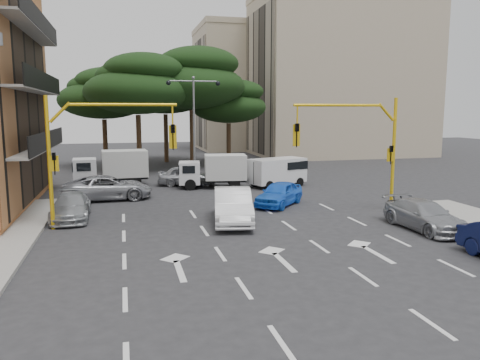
{
  "coord_description": "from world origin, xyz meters",
  "views": [
    {
      "loc": [
        -5.41,
        -20.11,
        5.34
      ],
      "look_at": [
        0.7,
        4.2,
        1.6
      ],
      "focal_mm": 35.0,
      "sensor_mm": 36.0,
      "label": 1
    }
  ],
  "objects_px": {
    "van_white": "(277,172)",
    "box_truck_b": "(213,171)",
    "car_silver_parked": "(424,215)",
    "car_blue_compact": "(279,194)",
    "signal_mast_right": "(364,139)",
    "box_truck_a": "(112,168)",
    "car_white_hatch": "(233,206)",
    "car_silver_cross_b": "(187,176)",
    "signal_mast_left": "(91,143)",
    "car_silver_cross_a": "(108,188)",
    "car_silver_wagon": "(71,207)",
    "street_lamp_center": "(194,109)"
  },
  "relations": [
    {
      "from": "van_white",
      "to": "box_truck_b",
      "type": "xyz_separation_m",
      "value": [
        -4.49,
        0.5,
        0.14
      ]
    },
    {
      "from": "car_silver_parked",
      "to": "car_blue_compact",
      "type": "bearing_deg",
      "value": 121.77
    },
    {
      "from": "signal_mast_right",
      "to": "box_truck_a",
      "type": "xyz_separation_m",
      "value": [
        -13.04,
        12.01,
        -2.62
      ]
    },
    {
      "from": "car_white_hatch",
      "to": "box_truck_b",
      "type": "height_order",
      "value": "box_truck_b"
    },
    {
      "from": "car_silver_cross_b",
      "to": "box_truck_b",
      "type": "distance_m",
      "value": 2.25
    },
    {
      "from": "signal_mast_left",
      "to": "box_truck_b",
      "type": "height_order",
      "value": "signal_mast_left"
    },
    {
      "from": "signal_mast_right",
      "to": "box_truck_a",
      "type": "relative_size",
      "value": 1.16
    },
    {
      "from": "car_silver_cross_a",
      "to": "car_silver_parked",
      "type": "xyz_separation_m",
      "value": [
        14.06,
        -10.93,
        -0.08
      ]
    },
    {
      "from": "box_truck_a",
      "to": "car_silver_cross_b",
      "type": "bearing_deg",
      "value": -104.27
    },
    {
      "from": "car_white_hatch",
      "to": "car_silver_wagon",
      "type": "height_order",
      "value": "car_white_hatch"
    },
    {
      "from": "signal_mast_right",
      "to": "signal_mast_left",
      "type": "bearing_deg",
      "value": 180.0
    },
    {
      "from": "signal_mast_left",
      "to": "car_silver_cross_b",
      "type": "xyz_separation_m",
      "value": [
        5.82,
        11.01,
        -3.18
      ]
    },
    {
      "from": "signal_mast_left",
      "to": "car_silver_cross_b",
      "type": "bearing_deg",
      "value": 62.15
    },
    {
      "from": "signal_mast_right",
      "to": "car_blue_compact",
      "type": "distance_m",
      "value": 5.55
    },
    {
      "from": "street_lamp_center",
      "to": "car_silver_wagon",
      "type": "xyz_separation_m",
      "value": [
        -8.0,
        -12.1,
        -4.8
      ]
    },
    {
      "from": "box_truck_b",
      "to": "van_white",
      "type": "bearing_deg",
      "value": -88.42
    },
    {
      "from": "signal_mast_right",
      "to": "street_lamp_center",
      "type": "xyz_separation_m",
      "value": [
        -6.8,
        14.01,
        1.54
      ]
    },
    {
      "from": "signal_mast_right",
      "to": "car_silver_wagon",
      "type": "relative_size",
      "value": 1.38
    },
    {
      "from": "car_silver_cross_a",
      "to": "box_truck_a",
      "type": "xyz_separation_m",
      "value": [
        0.14,
        5.23,
        0.54
      ]
    },
    {
      "from": "street_lamp_center",
      "to": "box_truck_a",
      "type": "distance_m",
      "value": 7.76
    },
    {
      "from": "car_silver_wagon",
      "to": "car_silver_cross_a",
      "type": "distance_m",
      "value": 5.14
    },
    {
      "from": "street_lamp_center",
      "to": "signal_mast_left",
      "type": "bearing_deg",
      "value": -115.91
    },
    {
      "from": "car_white_hatch",
      "to": "car_silver_wagon",
      "type": "relative_size",
      "value": 1.14
    },
    {
      "from": "car_silver_cross_a",
      "to": "van_white",
      "type": "height_order",
      "value": "van_white"
    },
    {
      "from": "car_silver_parked",
      "to": "car_silver_cross_a",
      "type": "bearing_deg",
      "value": 139.58
    },
    {
      "from": "signal_mast_right",
      "to": "car_silver_wagon",
      "type": "xyz_separation_m",
      "value": [
        -14.8,
        1.91,
        -3.25
      ]
    },
    {
      "from": "signal_mast_right",
      "to": "car_silver_parked",
      "type": "height_order",
      "value": "signal_mast_right"
    },
    {
      "from": "car_silver_wagon",
      "to": "car_silver_parked",
      "type": "distance_m",
      "value": 16.81
    },
    {
      "from": "signal_mast_left",
      "to": "box_truck_a",
      "type": "xyz_separation_m",
      "value": [
        0.57,
        12.01,
        -2.62
      ]
    },
    {
      "from": "car_silver_cross_b",
      "to": "van_white",
      "type": "bearing_deg",
      "value": -96.88
    },
    {
      "from": "signal_mast_left",
      "to": "car_white_hatch",
      "type": "relative_size",
      "value": 1.21
    },
    {
      "from": "street_lamp_center",
      "to": "box_truck_b",
      "type": "relative_size",
      "value": 1.66
    },
    {
      "from": "car_blue_compact",
      "to": "van_white",
      "type": "height_order",
      "value": "van_white"
    },
    {
      "from": "car_silver_wagon",
      "to": "box_truck_b",
      "type": "height_order",
      "value": "box_truck_b"
    },
    {
      "from": "car_silver_wagon",
      "to": "van_white",
      "type": "distance_m",
      "value": 14.92
    },
    {
      "from": "street_lamp_center",
      "to": "box_truck_b",
      "type": "xyz_separation_m",
      "value": [
        0.62,
        -4.5,
        -4.27
      ]
    },
    {
      "from": "car_silver_wagon",
      "to": "car_silver_cross_b",
      "type": "xyz_separation_m",
      "value": [
        7.01,
        9.1,
        0.08
      ]
    },
    {
      "from": "car_blue_compact",
      "to": "car_silver_parked",
      "type": "height_order",
      "value": "car_blue_compact"
    },
    {
      "from": "car_blue_compact",
      "to": "car_silver_cross_b",
      "type": "bearing_deg",
      "value": 157.66
    },
    {
      "from": "street_lamp_center",
      "to": "box_truck_b",
      "type": "bearing_deg",
      "value": -82.11
    },
    {
      "from": "car_silver_wagon",
      "to": "box_truck_b",
      "type": "bearing_deg",
      "value": 40.69
    },
    {
      "from": "signal_mast_right",
      "to": "street_lamp_center",
      "type": "distance_m",
      "value": 15.65
    },
    {
      "from": "car_blue_compact",
      "to": "car_silver_cross_b",
      "type": "xyz_separation_m",
      "value": [
        -4.07,
        8.42,
        0.02
      ]
    },
    {
      "from": "street_lamp_center",
      "to": "car_silver_cross_b",
      "type": "height_order",
      "value": "street_lamp_center"
    },
    {
      "from": "car_silver_wagon",
      "to": "van_white",
      "type": "xyz_separation_m",
      "value": [
        13.12,
        7.1,
        0.39
      ]
    },
    {
      "from": "car_silver_wagon",
      "to": "box_truck_b",
      "type": "distance_m",
      "value": 11.51
    },
    {
      "from": "signal_mast_left",
      "to": "car_silver_cross_a",
      "type": "xyz_separation_m",
      "value": [
        0.43,
        6.78,
        -3.15
      ]
    },
    {
      "from": "car_silver_cross_b",
      "to": "box_truck_a",
      "type": "height_order",
      "value": "box_truck_a"
    },
    {
      "from": "car_silver_parked",
      "to": "box_truck_b",
      "type": "distance_m",
      "value": 15.38
    },
    {
      "from": "car_silver_parked",
      "to": "signal_mast_left",
      "type": "bearing_deg",
      "value": 161.47
    }
  ]
}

